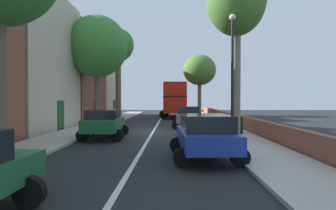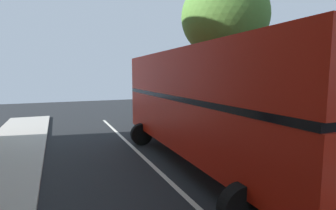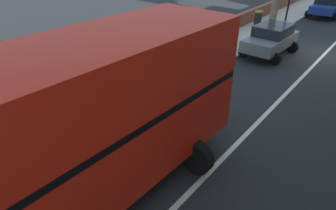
{
  "view_description": "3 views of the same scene",
  "coord_description": "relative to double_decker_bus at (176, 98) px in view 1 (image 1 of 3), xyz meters",
  "views": [
    {
      "loc": [
        1.31,
        -20.74,
        2.18
      ],
      "look_at": [
        0.85,
        10.56,
        1.6
      ],
      "focal_mm": 32.11,
      "sensor_mm": 36.0,
      "label": 1
    },
    {
      "loc": [
        -3.04,
        8.45,
        3.22
      ],
      "look_at": [
        -0.17,
        15.05,
        2.38
      ],
      "focal_mm": 27.51,
      "sensor_mm": 36.0,
      "label": 2
    },
    {
      "loc": [
        -2.93,
        17.74,
        5.77
      ],
      "look_at": [
        1.32,
        12.52,
        1.84
      ],
      "focal_mm": 30.74,
      "sensor_mm": 36.0,
      "label": 3
    }
  ],
  "objects": [
    {
      "name": "lamppost_right",
      "position": [
        2.6,
        -21.75,
        1.45
      ],
      "size": [
        0.32,
        0.32,
        6.31
      ],
      "color": "black",
      "rests_on": "sidewalk_right"
    },
    {
      "name": "street_tree_right_3",
      "position": [
        3.09,
        -20.28,
        5.13
      ],
      "size": [
        3.23,
        3.23,
        9.52
      ],
      "color": "#7A6B56",
      "rests_on": "sidewalk_right"
    },
    {
      "name": "street_tree_right_5",
      "position": [
        3.25,
        3.56,
        3.73
      ],
      "size": [
        4.39,
        4.39,
        8.06
      ],
      "color": "brown",
      "rests_on": "sidewalk_right"
    },
    {
      "name": "sidewalk_left",
      "position": [
        -6.6,
        -16.05,
        -2.29
      ],
      "size": [
        2.6,
        60.0,
        0.12
      ],
      "primitive_type": "cube",
      "color": "#B2ADA3",
      "rests_on": "ground"
    },
    {
      "name": "parked_car_blue_right_1",
      "position": [
        0.8,
        -25.94,
        -1.42
      ],
      "size": [
        2.62,
        4.41,
        1.63
      ],
      "color": "#1E389E",
      "rests_on": "ground"
    },
    {
      "name": "parked_car_grey_right_0",
      "position": [
        0.8,
        -14.03,
        -1.42
      ],
      "size": [
        2.5,
        3.96,
        1.65
      ],
      "color": "slate",
      "rests_on": "ground"
    },
    {
      "name": "street_tree_left_2",
      "position": [
        -6.54,
        -2.82,
        5.73
      ],
      "size": [
        3.54,
        3.54,
        10.09
      ],
      "color": "brown",
      "rests_on": "sidewalk_left"
    },
    {
      "name": "double_decker_bus",
      "position": [
        0.0,
        0.0,
        0.0
      ],
      "size": [
        3.72,
        10.64,
        4.06
      ],
      "color": "red",
      "rests_on": "ground"
    },
    {
      "name": "parked_car_green_left_4",
      "position": [
        -4.2,
        -20.09,
        -1.43
      ],
      "size": [
        2.57,
        4.44,
        1.61
      ],
      "color": "#1E6038",
      "rests_on": "ground"
    },
    {
      "name": "boundary_wall_right",
      "position": [
        4.75,
        -16.05,
        -1.86
      ],
      "size": [
        0.36,
        54.0,
        0.98
      ],
      "primitive_type": "cube",
      "color": "brown",
      "rests_on": "ground"
    },
    {
      "name": "road_centre_line",
      "position": [
        -1.7,
        -16.05,
        -2.35
      ],
      "size": [
        0.16,
        54.0,
        0.01
      ],
      "primitive_type": "cube",
      "color": "silver",
      "rests_on": "ground"
    },
    {
      "name": "ground_plane",
      "position": [
        -1.7,
        -16.05,
        -2.35
      ],
      "size": [
        84.0,
        84.0,
        0.0
      ],
      "primitive_type": "plane",
      "color": "black"
    },
    {
      "name": "street_tree_left_0",
      "position": [
        -6.71,
        -11.71,
        4.25
      ],
      "size": [
        5.07,
        5.07,
        9.09
      ],
      "color": "brown",
      "rests_on": "sidewalk_left"
    },
    {
      "name": "sidewalk_right",
      "position": [
        3.2,
        -16.05,
        -2.29
      ],
      "size": [
        2.6,
        60.0,
        0.12
      ],
      "primitive_type": "cube",
      "color": "#B2ADA3",
      "rests_on": "ground"
    },
    {
      "name": "litter_bin_right",
      "position": [
        3.6,
        -18.71,
        -1.66
      ],
      "size": [
        0.55,
        0.55,
        1.13
      ],
      "color": "black",
      "rests_on": "sidewalk_right"
    },
    {
      "name": "terraced_houses_left",
      "position": [
        -10.2,
        -15.91,
        2.57
      ],
      "size": [
        4.07,
        47.62,
        10.97
      ],
      "color": "beige",
      "rests_on": "ground"
    }
  ]
}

